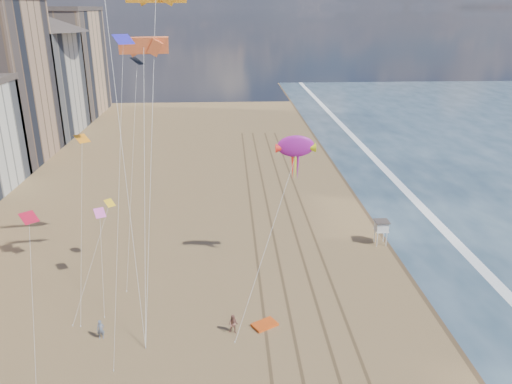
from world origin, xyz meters
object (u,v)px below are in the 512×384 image
lifeguard_stand (381,226)px  show_kite (296,147)px  kite_flyer_b (233,324)px  grounded_kite (265,325)px  kite_flyer_a (101,330)px

lifeguard_stand → show_kite: size_ratio=0.16×
kite_flyer_b → lifeguard_stand: bearing=57.2°
lifeguard_stand → grounded_kite: (-15.04, -15.67, -2.21)m
grounded_kite → kite_flyer_a: size_ratio=1.22×
grounded_kite → show_kite: 17.41m
lifeguard_stand → kite_flyer_a: 33.67m
grounded_kite → kite_flyer_a: (-14.17, -1.02, 0.76)m
grounded_kite → kite_flyer_a: bearing=153.5°
grounded_kite → show_kite: show_kite is taller
grounded_kite → kite_flyer_b: size_ratio=1.19×
show_kite → lifeguard_stand: bearing=26.0°
grounded_kite → kite_flyer_b: 3.05m
lifeguard_stand → kite_flyer_a: size_ratio=1.72×
grounded_kite → kite_flyer_b: bearing=167.1°
grounded_kite → show_kite: size_ratio=0.11×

